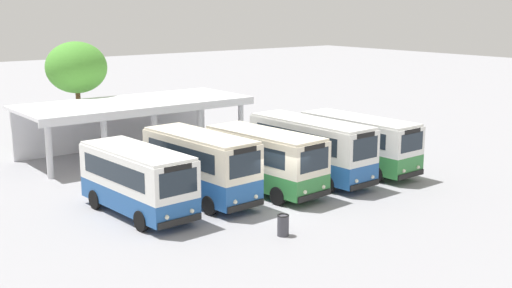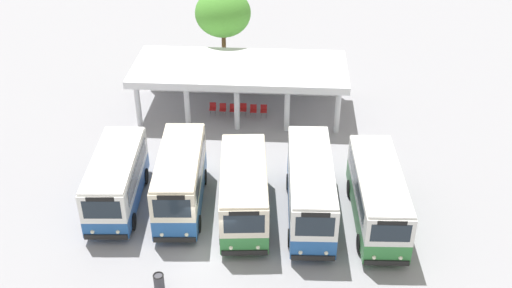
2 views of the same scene
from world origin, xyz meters
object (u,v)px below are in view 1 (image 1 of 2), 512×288
at_px(waiting_chair_end_by_column, 114,152).
at_px(waiting_chair_fifth_seat, 155,146).
at_px(waiting_chair_second_from_end, 125,150).
at_px(waiting_chair_fourth_seat, 145,147).
at_px(litter_bin_apron, 283,225).
at_px(city_bus_second_in_row, 200,164).
at_px(city_bus_nearest_orange, 137,178).
at_px(waiting_chair_middle_seat, 135,149).
at_px(city_bus_fourth_amber, 311,147).
at_px(waiting_chair_far_end_seat, 165,145).
at_px(city_bus_middle_cream, 265,159).
at_px(city_bus_fifth_blue, 358,141).

distance_m(waiting_chair_end_by_column, waiting_chair_fifth_seat, 2.78).
distance_m(waiting_chair_second_from_end, waiting_chair_fourth_seat, 1.39).
distance_m(waiting_chair_second_from_end, litter_bin_apron, 16.43).
height_order(city_bus_second_in_row, waiting_chair_end_by_column, city_bus_second_in_row).
relative_size(city_bus_nearest_orange, waiting_chair_middle_seat, 7.84).
bearing_deg(city_bus_fourth_amber, city_bus_second_in_row, 176.85).
bearing_deg(waiting_chair_fourth_seat, waiting_chair_far_end_seat, -4.24).
xyz_separation_m(city_bus_nearest_orange, waiting_chair_fifth_seat, (6.55, 10.27, -1.16)).
distance_m(city_bus_middle_cream, waiting_chair_second_from_end, 11.22).
distance_m(city_bus_second_in_row, waiting_chair_middle_seat, 10.43).
bearing_deg(waiting_chair_second_from_end, city_bus_second_in_row, -95.98).
bearing_deg(city_bus_middle_cream, city_bus_nearest_orange, 174.87).
bearing_deg(waiting_chair_end_by_column, city_bus_middle_cream, -74.63).
xyz_separation_m(city_bus_second_in_row, waiting_chair_middle_seat, (1.77, 10.20, -1.29)).
bearing_deg(city_bus_second_in_row, waiting_chair_second_from_end, 84.02).
distance_m(city_bus_second_in_row, waiting_chair_end_by_column, 10.38).
distance_m(city_bus_fourth_amber, waiting_chair_fifth_seat, 11.24).
bearing_deg(city_bus_nearest_orange, city_bus_middle_cream, -5.13).
distance_m(city_bus_middle_cream, city_bus_fifth_blue, 6.79).
bearing_deg(city_bus_nearest_orange, city_bus_fifth_blue, -2.40).
relative_size(city_bus_fifth_blue, waiting_chair_far_end_seat, 8.76).
bearing_deg(waiting_chair_end_by_column, waiting_chair_fourth_seat, 0.21).
bearing_deg(waiting_chair_second_from_end, city_bus_fourth_amber, -61.65).
bearing_deg(waiting_chair_fifth_seat, waiting_chair_middle_seat, 179.23).
height_order(city_bus_fifth_blue, waiting_chair_fourth_seat, city_bus_fifth_blue).
relative_size(city_bus_middle_cream, waiting_chair_fourth_seat, 8.13).
relative_size(city_bus_second_in_row, city_bus_middle_cream, 0.99).
bearing_deg(waiting_chair_far_end_seat, city_bus_nearest_orange, -125.17).
distance_m(city_bus_middle_cream, waiting_chair_middle_seat, 11.08).
bearing_deg(waiting_chair_second_from_end, city_bus_fifth_blue, -50.03).
bearing_deg(city_bus_fifth_blue, city_bus_fourth_amber, 175.37).
relative_size(city_bus_second_in_row, waiting_chair_end_by_column, 8.02).
distance_m(city_bus_fourth_amber, waiting_chair_second_from_end, 12.11).
bearing_deg(waiting_chair_fifth_seat, city_bus_nearest_orange, -122.54).
distance_m(city_bus_middle_cream, waiting_chair_fifth_seat, 10.94).
bearing_deg(city_bus_fourth_amber, waiting_chair_fifth_seat, 108.99).
bearing_deg(litter_bin_apron, waiting_chair_fourth_seat, 81.51).
distance_m(city_bus_nearest_orange, waiting_chair_middle_seat, 11.56).
relative_size(city_bus_fourth_amber, waiting_chair_middle_seat, 9.11).
distance_m(city_bus_fifth_blue, litter_bin_apron, 11.65).
xyz_separation_m(waiting_chair_second_from_end, waiting_chair_far_end_seat, (2.78, -0.02, 0.00)).
height_order(city_bus_middle_cream, city_bus_fourth_amber, city_bus_fourth_amber).
bearing_deg(city_bus_nearest_orange, waiting_chair_far_end_seat, 54.83).
bearing_deg(waiting_chair_far_end_seat, waiting_chair_fifth_seat, -178.62).
distance_m(city_bus_second_in_row, city_bus_fifth_blue, 10.20).
bearing_deg(waiting_chair_middle_seat, city_bus_middle_cream, -81.49).
bearing_deg(litter_bin_apron, waiting_chair_fifth_seat, 79.09).
relative_size(city_bus_fourth_amber, waiting_chair_fifth_seat, 9.11).
relative_size(waiting_chair_end_by_column, waiting_chair_far_end_seat, 1.00).
distance_m(city_bus_nearest_orange, waiting_chair_end_by_column, 11.10).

